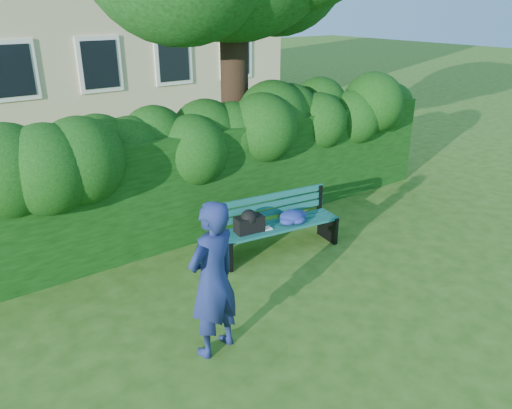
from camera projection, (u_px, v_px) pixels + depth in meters
ground at (280, 278)px, 7.23m from camera, size 80.00×80.00×0.00m
hedge at (201, 179)px, 8.53m from camera, size 10.00×1.00×1.80m
park_bench at (276, 222)px, 7.82m from camera, size 2.05×0.83×0.89m
man_reading at (213, 280)px, 5.40m from camera, size 0.75×0.58×1.83m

